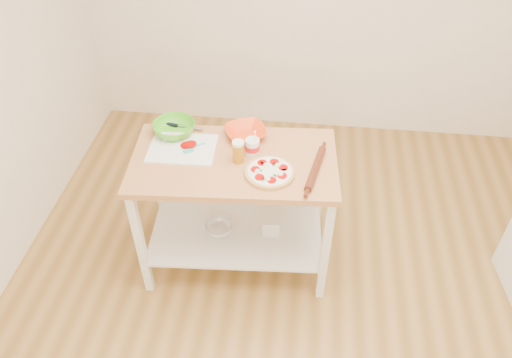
{
  "coord_description": "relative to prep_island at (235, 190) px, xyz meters",
  "views": [
    {
      "loc": [
        -0.09,
        -1.69,
        2.77
      ],
      "look_at": [
        -0.35,
        0.49,
        0.81
      ],
      "focal_mm": 35.0,
      "sensor_mm": 36.0,
      "label": 1
    }
  ],
  "objects": [
    {
      "name": "shelf_bin",
      "position": [
        0.23,
        0.05,
        -0.33
      ],
      "size": [
        0.12,
        0.12,
        0.11
      ],
      "primitive_type": "cube",
      "rotation": [
        0.0,
        0.0,
        0.07
      ],
      "color": "white",
      "rests_on": "prep_island"
    },
    {
      "name": "prep_island",
      "position": [
        0.0,
        0.0,
        0.0
      ],
      "size": [
        1.26,
        0.75,
        0.9
      ],
      "rotation": [
        0.0,
        0.0,
        0.07
      ],
      "color": "tan",
      "rests_on": "ground"
    },
    {
      "name": "orange_bowl",
      "position": [
        0.04,
        0.23,
        0.28
      ],
      "size": [
        0.33,
        0.33,
        0.06
      ],
      "primitive_type": "imported",
      "rotation": [
        0.0,
        0.0,
        0.44
      ],
      "color": "#FF4917",
      "rests_on": "prep_island"
    },
    {
      "name": "room_shell",
      "position": [
        0.49,
        -0.55,
        0.7
      ],
      "size": [
        4.04,
        4.54,
        2.74
      ],
      "color": "#AA7E3E",
      "rests_on": "ground"
    },
    {
      "name": "yogurt_tub",
      "position": [
        0.1,
        0.07,
        0.3
      ],
      "size": [
        0.09,
        0.09,
        0.18
      ],
      "color": "white",
      "rests_on": "prep_island"
    },
    {
      "name": "knife",
      "position": [
        -0.41,
        0.27,
        0.27
      ],
      "size": [
        0.27,
        0.05,
        0.01
      ],
      "rotation": [
        0.0,
        0.0,
        -0.17
      ],
      "color": "silver",
      "rests_on": "cutting_board"
    },
    {
      "name": "shelf_glass_bowl",
      "position": [
        -0.12,
        0.0,
        -0.36
      ],
      "size": [
        0.23,
        0.23,
        0.06
      ],
      "primitive_type": "imported",
      "rotation": [
        0.0,
        0.0,
        -0.22
      ],
      "color": "silver",
      "rests_on": "prep_island"
    },
    {
      "name": "pizza",
      "position": [
        0.22,
        -0.11,
        0.27
      ],
      "size": [
        0.29,
        0.29,
        0.05
      ],
      "rotation": [
        0.0,
        0.0,
        0.18
      ],
      "color": "tan",
      "rests_on": "prep_island"
    },
    {
      "name": "beer_pint",
      "position": [
        0.03,
        -0.01,
        0.32
      ],
      "size": [
        0.07,
        0.07,
        0.14
      ],
      "color": "#B27010",
      "rests_on": "prep_island"
    },
    {
      "name": "rolling_pin",
      "position": [
        0.48,
        -0.05,
        0.27
      ],
      "size": [
        0.12,
        0.38,
        0.04
      ],
      "primitive_type": "cylinder",
      "rotation": [
        1.57,
        0.0,
        -0.19
      ],
      "color": "#5D2815",
      "rests_on": "prep_island"
    },
    {
      "name": "cutting_board",
      "position": [
        -0.33,
        0.06,
        0.26
      ],
      "size": [
        0.41,
        0.31,
        0.04
      ],
      "rotation": [
        0.0,
        0.0,
        0.03
      ],
      "color": "white",
      "rests_on": "prep_island"
    },
    {
      "name": "green_bowl",
      "position": [
        -0.4,
        0.2,
        0.29
      ],
      "size": [
        0.32,
        0.32,
        0.08
      ],
      "primitive_type": "imported",
      "rotation": [
        0.0,
        0.0,
        0.28
      ],
      "color": "#51BE20",
      "rests_on": "prep_island"
    },
    {
      "name": "spatula",
      "position": [
        -0.26,
        0.06,
        0.27
      ],
      "size": [
        0.12,
        0.12,
        0.01
      ],
      "rotation": [
        0.0,
        0.0,
        0.59
      ],
      "color": "#37B5BB",
      "rests_on": "cutting_board"
    }
  ]
}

